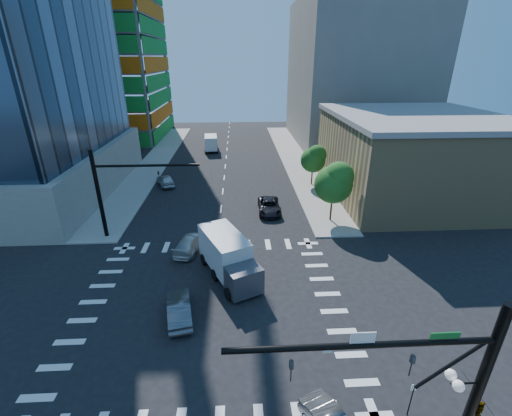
{
  "coord_description": "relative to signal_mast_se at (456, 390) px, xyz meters",
  "views": [
    {
      "loc": [
        2.24,
        -20.47,
        16.95
      ],
      "look_at": [
        3.76,
        8.0,
        4.42
      ],
      "focal_mm": 24.0,
      "sensor_mm": 36.0,
      "label": 1
    }
  ],
  "objects": [
    {
      "name": "signal_mast_se",
      "position": [
        0.0,
        0.0,
        0.0
      ],
      "size": [
        10.51,
        2.48,
        9.0
      ],
      "color": "black",
      "rests_on": "sidewalk_se"
    },
    {
      "name": "ground",
      "position": [
        -10.6,
        11.5,
        -5.01
      ],
      "size": [
        160.0,
        160.0,
        0.0
      ],
      "primitive_type": "plane",
      "color": "black",
      "rests_on": "ground"
    },
    {
      "name": "bg_building_ne",
      "position": [
        16.4,
        66.5,
        8.99
      ],
      "size": [
        24.0,
        30.0,
        28.0
      ],
      "primitive_type": "cube",
      "color": "slate",
      "rests_on": "ground"
    },
    {
      "name": "signal_mast_nw",
      "position": [
        -20.6,
        23.0,
        0.49
      ],
      "size": [
        10.2,
        0.4,
        9.0
      ],
      "color": "black",
      "rests_on": "sidewalk_nw"
    },
    {
      "name": "box_truck_far",
      "position": [
        -13.7,
        58.8,
        -3.64
      ],
      "size": [
        2.94,
        6.06,
        3.09
      ],
      "rotation": [
        0.0,
        0.0,
        3.22
      ],
      "color": "black",
      "rests_on": "ground"
    },
    {
      "name": "box_truck_near",
      "position": [
        -9.22,
        15.14,
        -3.43
      ],
      "size": [
        5.48,
        7.41,
        3.58
      ],
      "rotation": [
        0.0,
        0.0,
        0.43
      ],
      "color": "black",
      "rests_on": "ground"
    },
    {
      "name": "car_sb_mid",
      "position": [
        -18.94,
        38.38,
        -4.21
      ],
      "size": [
        3.67,
        5.07,
        1.6
      ],
      "primitive_type": "imported",
      "rotation": [
        0.0,
        0.0,
        3.57
      ],
      "color": "#B3B4BB",
      "rests_on": "ground"
    },
    {
      "name": "road_markings",
      "position": [
        -10.6,
        11.5,
        -5.0
      ],
      "size": [
        20.0,
        20.0,
        0.01
      ],
      "primitive_type": "cube",
      "color": "silver",
      "rests_on": "ground"
    },
    {
      "name": "car_nb_far",
      "position": [
        -4.8,
        28.26,
        -4.25
      ],
      "size": [
        2.59,
        5.51,
        1.52
      ],
      "primitive_type": "imported",
      "rotation": [
        0.0,
        0.0,
        -0.01
      ],
      "color": "black",
      "rests_on": "ground"
    },
    {
      "name": "sidewalk_ne",
      "position": [
        1.9,
        51.5,
        -4.93
      ],
      "size": [
        5.0,
        60.0,
        0.15
      ],
      "primitive_type": "cube",
      "color": "gray",
      "rests_on": "ground"
    },
    {
      "name": "tree_south",
      "position": [
        2.03,
        25.4,
        -0.32
      ],
      "size": [
        4.16,
        4.16,
        6.82
      ],
      "color": "#382316",
      "rests_on": "sidewalk_ne"
    },
    {
      "name": "car_sb_cross",
      "position": [
        -12.76,
        10.48,
        -4.26
      ],
      "size": [
        2.45,
        4.77,
        1.5
      ],
      "primitive_type": "imported",
      "rotation": [
        0.0,
        0.0,
        3.34
      ],
      "color": "#525257",
      "rests_on": "ground"
    },
    {
      "name": "commercial_building",
      "position": [
        14.4,
        33.5,
        0.31
      ],
      "size": [
        20.5,
        22.5,
        10.6
      ],
      "color": "tan",
      "rests_on": "ground"
    },
    {
      "name": "car_sb_near",
      "position": [
        -13.2,
        19.84,
        -4.29
      ],
      "size": [
        3.05,
        5.24,
        1.43
      ],
      "primitive_type": "imported",
      "rotation": [
        0.0,
        0.0,
        2.92
      ],
      "color": "silver",
      "rests_on": "ground"
    },
    {
      "name": "construction_building",
      "position": [
        -38.02,
        73.43,
        19.6
      ],
      "size": [
        25.16,
        34.5,
        70.6
      ],
      "color": "gray",
      "rests_on": "ground"
    },
    {
      "name": "tree_north",
      "position": [
        2.33,
        37.4,
        -1.02
      ],
      "size": [
        3.54,
        3.52,
        5.78
      ],
      "color": "#382316",
      "rests_on": "sidewalk_ne"
    },
    {
      "name": "sidewalk_nw",
      "position": [
        -23.1,
        51.5,
        -4.93
      ],
      "size": [
        5.0,
        60.0,
        0.15
      ],
      "primitive_type": "cube",
      "color": "gray",
      "rests_on": "ground"
    },
    {
      "name": "no_parking_sign",
      "position": [
        0.1,
        2.5,
        -3.63
      ],
      "size": [
        0.3,
        0.06,
        2.2
      ],
      "color": "black",
      "rests_on": "ground"
    }
  ]
}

